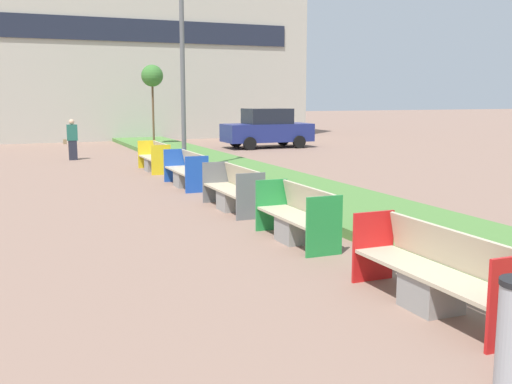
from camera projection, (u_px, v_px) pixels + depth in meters
The scene contains 11 objects.
planter_grass_strip at pixel (391, 220), 11.49m from camera, with size 2.80×120.00×0.18m.
building_backdrop at pixel (140, 45), 35.02m from camera, with size 19.26×5.40×10.80m.
bench_red_frame at pixel (434, 278), 6.90m from camera, with size 0.65×2.44×0.94m.
bench_green_frame at pixel (297, 221), 10.11m from camera, with size 0.65×2.02×0.94m.
bench_grey_frame at pixel (233, 193), 12.93m from camera, with size 0.65×2.21×0.94m.
bench_blue_frame at pixel (186, 173), 16.26m from camera, with size 0.65×2.24×0.94m.
bench_yellow_frame at pixel (155, 160), 19.65m from camera, with size 0.65×2.05×0.94m.
street_lamp_post at pixel (182, 28), 17.98m from camera, with size 0.24×0.44×8.14m.
sapling_tree_far at pixel (152, 77), 28.22m from camera, with size 1.03×1.03×3.90m.
pedestrian_walking at pixel (72, 140), 23.00m from camera, with size 0.53×0.24×1.57m.
parked_car_distant at pixel (267, 129), 28.47m from camera, with size 4.20×2.00×1.86m.
Camera 1 is at (-3.52, 2.60, 2.45)m, focal length 42.00 mm.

